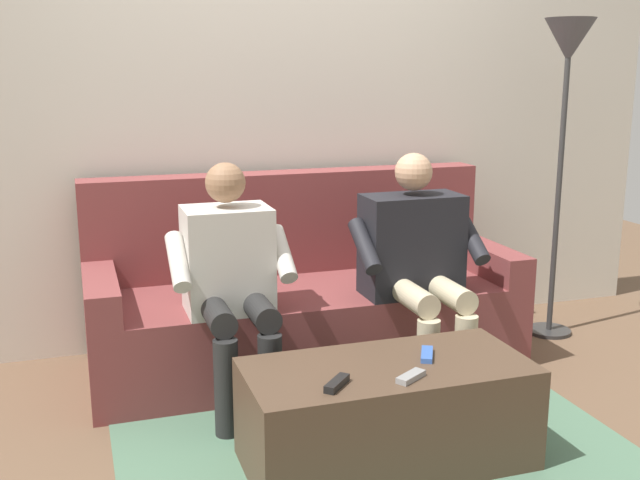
{
  "coord_description": "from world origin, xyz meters",
  "views": [
    {
      "loc": [
        1.05,
        3.32,
        1.45
      ],
      "look_at": [
        0.0,
        0.14,
        0.68
      ],
      "focal_mm": 42.64,
      "sensor_mm": 36.0,
      "label": 1
    }
  ],
  "objects_px": {
    "remote_gray": "(411,377)",
    "remote_blue": "(427,354)",
    "coffee_table": "(387,414)",
    "person_right_seated": "(231,273)",
    "remote_black": "(337,383)",
    "person_left_seated": "(417,257)",
    "couch": "(302,300)",
    "floor_lamp": "(567,74)"
  },
  "relations": [
    {
      "from": "person_right_seated",
      "to": "remote_black",
      "type": "distance_m",
      "value": 0.86
    },
    {
      "from": "coffee_table",
      "to": "person_left_seated",
      "type": "distance_m",
      "value": 0.9
    },
    {
      "from": "couch",
      "to": "person_left_seated",
      "type": "bearing_deg",
      "value": 136.65
    },
    {
      "from": "person_left_seated",
      "to": "remote_gray",
      "type": "xyz_separation_m",
      "value": [
        0.41,
        0.83,
        -0.2
      ]
    },
    {
      "from": "person_right_seated",
      "to": "floor_lamp",
      "type": "bearing_deg",
      "value": -169.83
    },
    {
      "from": "person_left_seated",
      "to": "remote_blue",
      "type": "bearing_deg",
      "value": 68.03
    },
    {
      "from": "person_right_seated",
      "to": "remote_gray",
      "type": "xyz_separation_m",
      "value": [
        -0.46,
        0.84,
        -0.19
      ]
    },
    {
      "from": "couch",
      "to": "remote_black",
      "type": "relative_size",
      "value": 15.23
    },
    {
      "from": "couch",
      "to": "remote_blue",
      "type": "bearing_deg",
      "value": 99.09
    },
    {
      "from": "person_right_seated",
      "to": "remote_gray",
      "type": "height_order",
      "value": "person_right_seated"
    },
    {
      "from": "person_right_seated",
      "to": "remote_blue",
      "type": "height_order",
      "value": "person_right_seated"
    },
    {
      "from": "coffee_table",
      "to": "floor_lamp",
      "type": "bearing_deg",
      "value": -144.17
    },
    {
      "from": "coffee_table",
      "to": "remote_gray",
      "type": "relative_size",
      "value": 8.29
    },
    {
      "from": "person_right_seated",
      "to": "coffee_table",
      "type": "bearing_deg",
      "value": 121.96
    },
    {
      "from": "person_left_seated",
      "to": "coffee_table",
      "type": "bearing_deg",
      "value": 57.43
    },
    {
      "from": "person_left_seated",
      "to": "remote_black",
      "type": "bearing_deg",
      "value": 50.05
    },
    {
      "from": "person_right_seated",
      "to": "remote_black",
      "type": "bearing_deg",
      "value": 103.04
    },
    {
      "from": "remote_gray",
      "to": "remote_black",
      "type": "xyz_separation_m",
      "value": [
        0.27,
        -0.02,
        0.0
      ]
    },
    {
      "from": "couch",
      "to": "person_left_seated",
      "type": "height_order",
      "value": "person_left_seated"
    },
    {
      "from": "person_left_seated",
      "to": "remote_black",
      "type": "height_order",
      "value": "person_left_seated"
    },
    {
      "from": "coffee_table",
      "to": "remote_gray",
      "type": "xyz_separation_m",
      "value": [
        -0.02,
        0.15,
        0.2
      ]
    },
    {
      "from": "coffee_table",
      "to": "remote_black",
      "type": "distance_m",
      "value": 0.34
    },
    {
      "from": "remote_gray",
      "to": "remote_blue",
      "type": "distance_m",
      "value": 0.23
    },
    {
      "from": "remote_gray",
      "to": "remote_black",
      "type": "height_order",
      "value": "remote_black"
    },
    {
      "from": "remote_gray",
      "to": "remote_blue",
      "type": "height_order",
      "value": "remote_gray"
    },
    {
      "from": "coffee_table",
      "to": "person_right_seated",
      "type": "xyz_separation_m",
      "value": [
        0.43,
        -0.69,
        0.4
      ]
    },
    {
      "from": "person_right_seated",
      "to": "remote_blue",
      "type": "xyz_separation_m",
      "value": [
        -0.6,
        0.67,
        -0.19
      ]
    },
    {
      "from": "couch",
      "to": "coffee_table",
      "type": "relative_size",
      "value": 1.97
    },
    {
      "from": "person_right_seated",
      "to": "remote_black",
      "type": "xyz_separation_m",
      "value": [
        -0.19,
        0.82,
        -0.19
      ]
    },
    {
      "from": "remote_blue",
      "to": "remote_black",
      "type": "bearing_deg",
      "value": 137.85
    },
    {
      "from": "couch",
      "to": "floor_lamp",
      "type": "bearing_deg",
      "value": 177.6
    },
    {
      "from": "remote_gray",
      "to": "coffee_table",
      "type": "bearing_deg",
      "value": 66.8
    },
    {
      "from": "couch",
      "to": "remote_gray",
      "type": "xyz_separation_m",
      "value": [
        -0.02,
        1.24,
        0.09
      ]
    },
    {
      "from": "couch",
      "to": "coffee_table",
      "type": "xyz_separation_m",
      "value": [
        0.0,
        1.09,
        -0.12
      ]
    },
    {
      "from": "person_left_seated",
      "to": "person_right_seated",
      "type": "relative_size",
      "value": 1.01
    },
    {
      "from": "remote_black",
      "to": "remote_blue",
      "type": "xyz_separation_m",
      "value": [
        -0.41,
        -0.15,
        -0.0
      ]
    },
    {
      "from": "coffee_table",
      "to": "person_left_seated",
      "type": "height_order",
      "value": "person_left_seated"
    },
    {
      "from": "remote_gray",
      "to": "person_right_seated",
      "type": "bearing_deg",
      "value": 86.33
    },
    {
      "from": "person_right_seated",
      "to": "remote_gray",
      "type": "distance_m",
      "value": 0.98
    },
    {
      "from": "person_right_seated",
      "to": "remote_black",
      "type": "relative_size",
      "value": 7.74
    },
    {
      "from": "coffee_table",
      "to": "person_left_seated",
      "type": "bearing_deg",
      "value": -122.57
    },
    {
      "from": "remote_blue",
      "to": "couch",
      "type": "bearing_deg",
      "value": 36.47
    }
  ]
}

